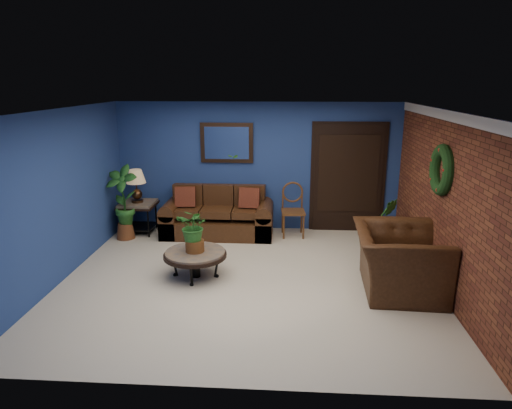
# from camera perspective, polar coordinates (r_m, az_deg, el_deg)

# --- Properties ---
(floor) EXTENTS (5.50, 5.50, 0.00)m
(floor) POSITION_cam_1_polar(r_m,az_deg,el_deg) (6.94, -1.09, -9.37)
(floor) COLOR beige
(floor) RESTS_ON ground
(wall_back) EXTENTS (5.50, 0.04, 2.50)m
(wall_back) POSITION_cam_1_polar(r_m,az_deg,el_deg) (8.95, 0.23, 4.72)
(wall_back) COLOR navy
(wall_back) RESTS_ON ground
(wall_left) EXTENTS (0.04, 5.00, 2.50)m
(wall_left) POSITION_cam_1_polar(r_m,az_deg,el_deg) (7.28, -23.26, 0.98)
(wall_left) COLOR navy
(wall_left) RESTS_ON ground
(wall_right_brick) EXTENTS (0.04, 5.00, 2.50)m
(wall_right_brick) POSITION_cam_1_polar(r_m,az_deg,el_deg) (6.85, 22.42, 0.23)
(wall_right_brick) COLOR brown
(wall_right_brick) RESTS_ON ground
(ceiling) EXTENTS (5.50, 5.00, 0.02)m
(ceiling) POSITION_cam_1_polar(r_m,az_deg,el_deg) (6.31, -1.21, 11.71)
(ceiling) COLOR white
(ceiling) RESTS_ON wall_back
(crown_molding) EXTENTS (0.03, 5.00, 0.14)m
(crown_molding) POSITION_cam_1_polar(r_m,az_deg,el_deg) (6.66, 23.21, 10.08)
(crown_molding) COLOR white
(crown_molding) RESTS_ON wall_right_brick
(wall_mirror) EXTENTS (1.02, 0.06, 0.77)m
(wall_mirror) POSITION_cam_1_polar(r_m,az_deg,el_deg) (8.89, -3.68, 7.69)
(wall_mirror) COLOR #442A18
(wall_mirror) RESTS_ON wall_back
(closet_door) EXTENTS (1.44, 0.06, 2.18)m
(closet_door) POSITION_cam_1_polar(r_m,az_deg,el_deg) (9.02, 11.40, 3.21)
(closet_door) COLOR black
(closet_door) RESTS_ON wall_back
(wreath) EXTENTS (0.16, 0.72, 0.72)m
(wreath) POSITION_cam_1_polar(r_m,az_deg,el_deg) (6.79, 22.20, 4.02)
(wreath) COLOR black
(wreath) RESTS_ON wall_right_brick
(sofa) EXTENTS (2.10, 0.91, 0.94)m
(sofa) POSITION_cam_1_polar(r_m,az_deg,el_deg) (8.84, -4.72, -1.74)
(sofa) COLOR #432513
(sofa) RESTS_ON ground
(coffee_table) EXTENTS (0.95, 0.95, 0.41)m
(coffee_table) POSITION_cam_1_polar(r_m,az_deg,el_deg) (6.96, -7.61, -6.27)
(coffee_table) COLOR #524B47
(coffee_table) RESTS_ON ground
(end_table) EXTENTS (0.68, 0.68, 0.62)m
(end_table) POSITION_cam_1_polar(r_m,az_deg,el_deg) (9.13, -14.52, -0.57)
(end_table) COLOR #524B47
(end_table) RESTS_ON ground
(table_lamp) EXTENTS (0.37, 0.37, 0.61)m
(table_lamp) POSITION_cam_1_polar(r_m,az_deg,el_deg) (9.00, -14.75, 2.75)
(table_lamp) COLOR #442A18
(table_lamp) RESTS_ON end_table
(side_chair) EXTENTS (0.47, 0.47, 1.02)m
(side_chair) POSITION_cam_1_polar(r_m,az_deg,el_deg) (8.72, 4.63, -0.16)
(side_chair) COLOR brown
(side_chair) RESTS_ON ground
(armchair) EXTENTS (1.27, 1.43, 0.89)m
(armchair) POSITION_cam_1_polar(r_m,az_deg,el_deg) (6.76, 17.36, -6.69)
(armchair) COLOR #432513
(armchair) RESTS_ON ground
(coffee_plant) EXTENTS (0.60, 0.56, 0.67)m
(coffee_plant) POSITION_cam_1_polar(r_m,az_deg,el_deg) (6.82, -7.74, -2.97)
(coffee_plant) COLOR brown
(coffee_plant) RESTS_ON coffee_table
(floor_plant) EXTENTS (0.45, 0.38, 0.88)m
(floor_plant) POSITION_cam_1_polar(r_m,az_deg,el_deg) (8.50, 15.88, -1.92)
(floor_plant) COLOR brown
(floor_plant) RESTS_ON ground
(tall_plant) EXTENTS (0.69, 0.56, 1.40)m
(tall_plant) POSITION_cam_1_polar(r_m,az_deg,el_deg) (8.78, -16.28, 0.56)
(tall_plant) COLOR brown
(tall_plant) RESTS_ON ground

